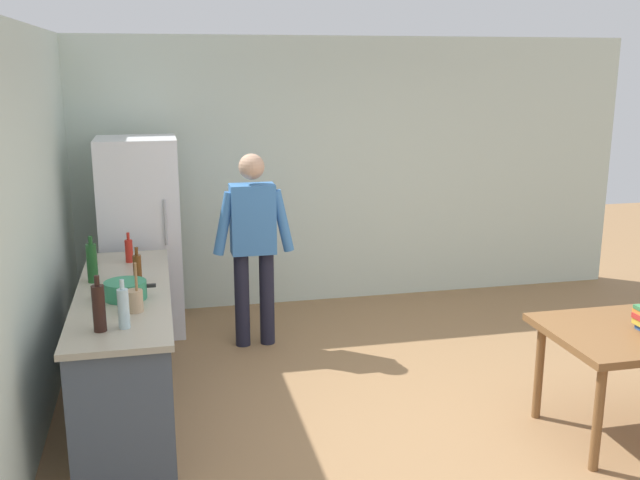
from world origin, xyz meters
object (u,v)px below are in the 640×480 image
(utensil_jar, at_px, (134,300))
(bottle_water_clear, at_px, (123,308))
(bottle_beer_brown, at_px, (137,268))
(bottle_sauce_red, at_px, (129,250))
(person, at_px, (253,237))
(cooking_pot, at_px, (125,290))
(refrigerator, at_px, (141,237))
(bottle_wine_dark, at_px, (99,308))
(bottle_wine_green, at_px, (92,263))

(utensil_jar, xyz_separation_m, bottle_water_clear, (-0.05, -0.29, 0.05))
(bottle_beer_brown, xyz_separation_m, bottle_sauce_red, (-0.08, 0.57, -0.01))
(bottle_beer_brown, height_order, bottle_sauce_red, bottle_beer_brown)
(person, xyz_separation_m, bottle_water_clear, (-1.01, -1.80, 0.05))
(cooking_pot, distance_m, bottle_sauce_red, 0.94)
(utensil_jar, relative_size, bottle_beer_brown, 1.23)
(refrigerator, distance_m, cooking_pot, 1.79)
(bottle_sauce_red, bearing_deg, cooking_pot, -89.78)
(refrigerator, height_order, bottle_beer_brown, refrigerator)
(bottle_sauce_red, bearing_deg, refrigerator, 84.83)
(bottle_beer_brown, height_order, bottle_wine_dark, bottle_wine_dark)
(utensil_jar, height_order, bottle_beer_brown, utensil_jar)
(bottle_water_clear, bearing_deg, bottle_beer_brown, 86.30)
(bottle_beer_brown, bearing_deg, bottle_wine_dark, -101.64)
(person, distance_m, bottle_wine_green, 1.49)
(bottle_wine_dark, relative_size, bottle_sauce_red, 1.42)
(refrigerator, relative_size, bottle_wine_dark, 5.29)
(refrigerator, height_order, bottle_water_clear, refrigerator)
(bottle_water_clear, height_order, bottle_sauce_red, bottle_water_clear)
(refrigerator, height_order, bottle_wine_green, refrigerator)
(bottle_beer_brown, relative_size, bottle_wine_green, 0.76)
(utensil_jar, distance_m, bottle_wine_green, 0.79)
(bottle_wine_dark, distance_m, bottle_sauce_red, 1.53)
(refrigerator, bearing_deg, bottle_wine_dark, -94.77)
(person, xyz_separation_m, bottle_beer_brown, (-0.95, -0.86, 0.03))
(bottle_wine_green, bearing_deg, utensil_jar, -66.83)
(cooking_pot, relative_size, bottle_beer_brown, 1.54)
(refrigerator, relative_size, bottle_water_clear, 6.00)
(bottle_beer_brown, relative_size, bottle_wine_dark, 0.76)
(refrigerator, relative_size, bottle_beer_brown, 6.92)
(bottle_wine_dark, bearing_deg, bottle_sauce_red, 85.45)
(bottle_beer_brown, distance_m, bottle_wine_green, 0.33)
(person, xyz_separation_m, bottle_sauce_red, (-1.03, -0.29, 0.02))
(cooking_pot, bearing_deg, person, 50.29)
(refrigerator, distance_m, utensil_jar, 2.06)
(bottle_wine_green, bearing_deg, bottle_wine_dark, -83.54)
(bottle_beer_brown, distance_m, bottle_water_clear, 0.94)
(cooking_pot, distance_m, bottle_wine_dark, 0.61)
(person, distance_m, bottle_beer_brown, 1.28)
(bottle_beer_brown, xyz_separation_m, bottle_wine_dark, (-0.20, -0.96, 0.04))
(refrigerator, height_order, bottle_sauce_red, refrigerator)
(refrigerator, distance_m, bottle_sauce_red, 0.86)
(refrigerator, xyz_separation_m, bottle_wine_dark, (-0.20, -2.37, 0.15))
(cooking_pot, distance_m, utensil_jar, 0.28)
(refrigerator, height_order, cooking_pot, refrigerator)
(bottle_beer_brown, relative_size, bottle_water_clear, 0.87)
(bottle_sauce_red, bearing_deg, bottle_wine_green, -115.68)
(bottle_wine_dark, bearing_deg, bottle_water_clear, 9.67)
(cooking_pot, height_order, utensil_jar, utensil_jar)
(cooking_pot, bearing_deg, utensil_jar, -76.61)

